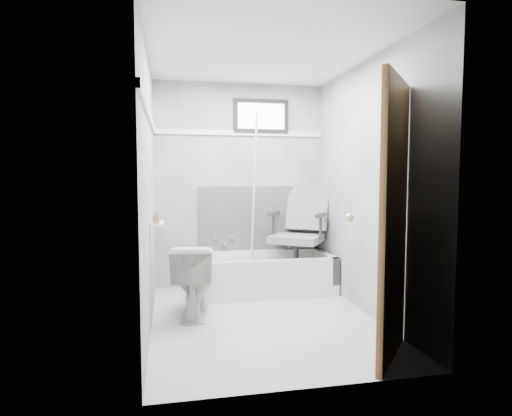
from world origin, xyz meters
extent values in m
plane|color=silver|center=(0.00, 0.00, 0.00)|extent=(2.60, 2.60, 0.00)
plane|color=silver|center=(0.00, 0.00, 2.40)|extent=(2.60, 2.60, 0.00)
cube|color=slate|center=(0.00, 1.30, 1.20)|extent=(2.00, 0.02, 2.40)
cube|color=slate|center=(0.00, -1.30, 1.20)|extent=(2.00, 0.02, 2.40)
cube|color=slate|center=(-1.00, 0.00, 1.20)|extent=(0.02, 2.60, 2.40)
cube|color=slate|center=(1.00, 0.00, 1.20)|extent=(0.02, 2.60, 2.40)
imported|color=silver|center=(-0.62, 0.25, 0.34)|extent=(0.47, 0.73, 0.67)
cube|color=#4C4C4F|center=(0.25, 1.29, 0.80)|extent=(1.50, 0.02, 0.78)
cube|color=white|center=(0.00, 1.29, 1.82)|extent=(2.00, 0.02, 0.06)
cube|color=white|center=(-0.99, 0.00, 1.82)|extent=(0.02, 2.60, 0.06)
cylinder|color=silver|center=(0.12, 1.06, 1.05)|extent=(0.02, 0.40, 1.92)
cube|color=silver|center=(-0.93, 0.03, 0.90)|extent=(0.10, 0.32, 0.02)
imported|color=#A07D50|center=(-0.94, -0.05, 0.97)|extent=(0.06, 0.06, 0.11)
imported|color=#496586|center=(-0.94, 0.09, 0.96)|extent=(0.08, 0.08, 0.09)
camera|label=1|loc=(-0.83, -3.74, 1.32)|focal=30.00mm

